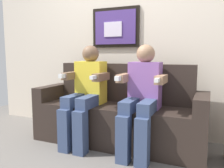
# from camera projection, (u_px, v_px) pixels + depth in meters

# --- Properties ---
(ground_plane) EXTENTS (5.60, 5.60, 0.00)m
(ground_plane) POSITION_uv_depth(u_px,v_px,m) (106.00, 153.00, 2.36)
(ground_plane) COLOR #66605B
(back_wall_assembly) EXTENTS (4.31, 0.10, 2.60)m
(back_wall_assembly) POSITION_uv_depth(u_px,v_px,m) (131.00, 31.00, 2.89)
(back_wall_assembly) COLOR beige
(back_wall_assembly) RESTS_ON ground_plane
(couch) EXTENTS (1.91, 0.58, 0.90)m
(couch) POSITION_uv_depth(u_px,v_px,m) (118.00, 116.00, 2.61)
(couch) COLOR #2D231E
(couch) RESTS_ON ground_plane
(person_on_left) EXTENTS (0.46, 0.56, 1.11)m
(person_on_left) POSITION_uv_depth(u_px,v_px,m) (86.00, 91.00, 2.55)
(person_on_left) COLOR yellow
(person_on_left) RESTS_ON ground_plane
(person_on_right) EXTENTS (0.46, 0.56, 1.11)m
(person_on_right) POSITION_uv_depth(u_px,v_px,m) (142.00, 95.00, 2.30)
(person_on_right) COLOR #8C59A5
(person_on_right) RESTS_ON ground_plane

